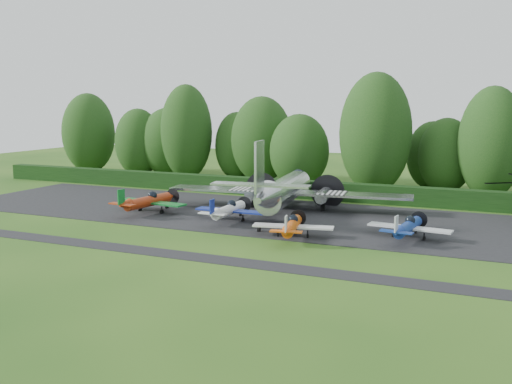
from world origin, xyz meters
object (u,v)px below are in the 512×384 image
at_px(light_plane_red, 148,201).
at_px(light_plane_orange, 292,226).
at_px(transport_plane, 283,190).
at_px(light_plane_white, 229,210).
at_px(light_plane_blue, 408,227).

bearing_deg(light_plane_red, light_plane_orange, -21.45).
xyz_separation_m(transport_plane, light_plane_orange, (4.57, -10.00, -1.17)).
relative_size(light_plane_red, light_plane_orange, 1.16).
height_order(light_plane_white, light_plane_blue, light_plane_white).
bearing_deg(light_plane_orange, transport_plane, 125.98).
height_order(light_plane_red, light_plane_blue, light_plane_red).
distance_m(light_plane_red, light_plane_blue, 25.09).
height_order(light_plane_red, light_plane_white, light_plane_red).
bearing_deg(light_plane_white, transport_plane, 64.69).
xyz_separation_m(light_plane_white, light_plane_orange, (7.54, -3.88, -0.05)).
relative_size(transport_plane, light_plane_red, 3.11).
relative_size(light_plane_white, light_plane_blue, 1.03).
xyz_separation_m(light_plane_red, light_plane_blue, (25.07, -1.07, -0.15)).
height_order(light_plane_orange, light_plane_blue, light_plane_blue).
distance_m(transport_plane, light_plane_red, 13.30).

